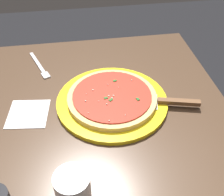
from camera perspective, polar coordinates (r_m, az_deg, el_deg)
restaurant_table at (r=0.98m, az=-1.93°, el=-8.93°), size 0.86×0.80×0.74m
serving_plate at (r=0.88m, az=0.00°, el=-0.65°), size 0.35×0.35×0.01m
pizza at (r=0.87m, az=-0.00°, el=0.15°), size 0.28×0.28×0.02m
pizza_server at (r=0.88m, az=10.82°, el=-0.72°), size 0.10×0.22×0.01m
cup_tall_drink at (r=0.63m, az=-7.86°, el=-18.27°), size 0.08×0.08×0.10m
napkin_folded_right at (r=0.88m, az=-16.68°, el=-3.08°), size 0.14×0.13×0.00m
fork at (r=1.07m, az=-14.46°, el=6.23°), size 0.18×0.08×0.00m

